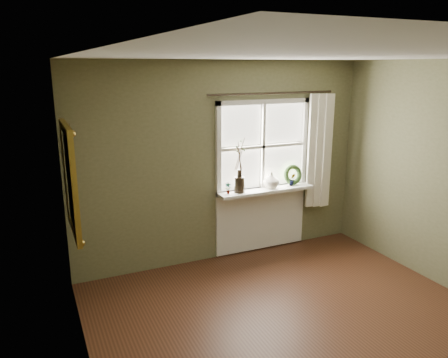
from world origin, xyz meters
TOP-DOWN VIEW (x-y plane):
  - floor at (0.00, 0.00)m, footprint 4.50×4.50m
  - ceiling at (0.00, 0.00)m, footprint 4.50×4.50m
  - wall_back at (0.00, 2.30)m, footprint 4.00×0.10m
  - wall_left at (-2.05, 0.00)m, footprint 0.10×4.50m
  - window_frame at (0.55, 2.23)m, footprint 1.36×0.06m
  - window_sill at (0.55, 2.12)m, footprint 1.36×0.26m
  - window_apron at (0.55, 2.23)m, footprint 1.36×0.04m
  - dark_jug at (0.15, 2.12)m, footprint 0.14×0.14m
  - cream_vase at (0.63, 2.12)m, footprint 0.26×0.26m
  - wreath at (1.00, 2.16)m, footprint 0.29×0.13m
  - potted_plant_left at (-0.01, 2.12)m, footprint 0.09×0.08m
  - potted_plant_right at (0.96, 2.12)m, footprint 0.12×0.10m
  - curtain at (1.39, 2.13)m, footprint 0.36×0.12m
  - curtain_rod at (0.65, 2.17)m, footprint 1.84×0.03m
  - gilt_mirror at (-1.96, 1.63)m, footprint 0.10×0.93m

SIDE VIEW (x-z plane):
  - floor at x=0.00m, z-range 0.00..0.00m
  - window_apron at x=0.55m, z-range 0.02..0.90m
  - window_sill at x=0.55m, z-range 0.88..0.92m
  - potted_plant_left at x=-0.01m, z-range 0.92..1.07m
  - potted_plant_right at x=0.96m, z-range 0.92..1.10m
  - dark_jug at x=0.15m, z-range 0.92..1.13m
  - wreath at x=1.00m, z-range 0.88..1.18m
  - cream_vase at x=0.63m, z-range 0.92..1.14m
  - wall_back at x=0.00m, z-range 0.00..2.60m
  - wall_left at x=-2.05m, z-range 0.00..2.60m
  - curtain at x=1.39m, z-range 0.57..2.16m
  - gilt_mirror at x=-1.96m, z-range 0.89..2.00m
  - window_frame at x=0.55m, z-range 0.86..2.10m
  - curtain_rod at x=0.65m, z-range 2.16..2.20m
  - ceiling at x=0.00m, z-range 2.60..2.60m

